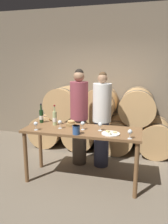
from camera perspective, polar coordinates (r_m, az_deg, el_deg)
name	(u,v)px	position (r m, az deg, el deg)	size (l,w,h in m)	color
ground_plane	(82,180)	(3.83, -0.52, -17.40)	(10.00, 10.00, 0.00)	#726654
stone_wall_back	(105,76)	(5.38, 5.42, 9.22)	(10.00, 0.12, 3.20)	#7F705B
barrel_stack	(100,120)	(4.97, 4.10, -2.17)	(3.19, 0.91, 1.40)	tan
tasting_table	(82,136)	(3.51, -0.55, -6.37)	(1.86, 0.65, 0.90)	brown
person_left	(79,117)	(4.11, -1.26, -1.20)	(0.33, 0.33, 1.82)	#4C4238
person_right	(102,120)	(4.02, 4.68, -2.00)	(0.34, 0.34, 1.77)	#2D334C
wine_bottle_red	(41,116)	(3.89, -11.08, -1.06)	(0.07, 0.07, 0.34)	#193819
wine_bottle_white	(55,118)	(3.70, -7.65, -1.61)	(0.07, 0.07, 0.34)	#ADBC7F
blue_crock	(76,130)	(3.21, -2.04, -4.63)	(0.12, 0.12, 0.13)	#335693
bread_basket	(71,124)	(3.64, -3.36, -3.05)	(0.18, 0.18, 0.11)	olive
cheese_plate	(111,133)	(3.26, 6.99, -5.59)	(0.27, 0.27, 0.04)	white
wine_glass_far_left	(36,124)	(3.48, -12.49, -3.09)	(0.06, 0.06, 0.13)	white
wine_glass_left	(60,123)	(3.51, -6.32, -2.75)	(0.06, 0.06, 0.13)	white
wine_glass_center	(83,124)	(3.41, -0.34, -3.11)	(0.06, 0.06, 0.13)	white
wine_glass_right	(100,125)	(3.37, 4.24, -3.32)	(0.06, 0.06, 0.13)	white
wine_glass_far_right	(130,132)	(3.08, 11.93, -5.15)	(0.06, 0.06, 0.13)	white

